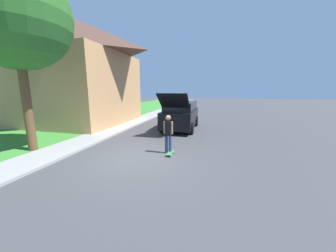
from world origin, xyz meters
TOP-DOWN VIEW (x-y plane):
  - ground_plane at (0.00, 0.00)m, footprint 120.00×120.00m
  - lawn at (-8.00, 6.00)m, footprint 10.00×80.00m
  - sidewalk at (-3.60, 6.00)m, footprint 1.80×80.00m
  - house at (-8.31, 6.70)m, footprint 9.38×8.60m
  - lawn_tree_near at (-4.73, -0.34)m, footprint 4.28×4.28m
  - suv_parked at (0.80, 6.24)m, footprint 2.15×5.30m
  - car_down_street at (-1.24, 14.63)m, footprint 1.97×4.08m
  - skateboarder at (1.22, 0.92)m, footprint 0.41×0.22m
  - skateboard at (1.35, 0.79)m, footprint 0.23×0.78m

SIDE VIEW (x-z plane):
  - ground_plane at x=0.00m, z-range 0.00..0.00m
  - lawn at x=-8.00m, z-range 0.00..0.08m
  - sidewalk at x=-3.60m, z-range 0.00..0.10m
  - skateboard at x=1.35m, z-range 0.03..0.13m
  - car_down_street at x=-1.24m, z-range -0.03..1.25m
  - skateboarder at x=1.22m, z-range 0.09..1.77m
  - suv_parked at x=0.80m, z-range -0.25..2.32m
  - house at x=-8.31m, z-range 0.26..8.57m
  - lawn_tree_near at x=-4.73m, z-range 1.78..9.50m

